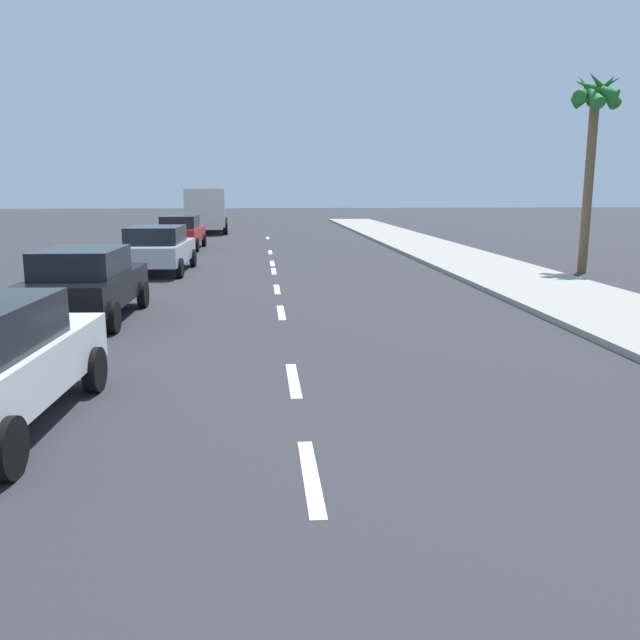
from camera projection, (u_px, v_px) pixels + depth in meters
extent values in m
plane|color=#2D2D33|center=(279.00, 299.00, 17.10)|extent=(160.00, 160.00, 0.00)
cube|color=#9E998E|center=(528.00, 282.00, 19.71)|extent=(3.60, 80.00, 0.14)
cube|color=white|center=(311.00, 476.00, 6.58)|extent=(0.16, 1.80, 0.01)
cube|color=white|center=(293.00, 380.00, 9.87)|extent=(0.16, 1.80, 0.01)
cube|color=white|center=(281.00, 312.00, 15.22)|extent=(0.16, 1.80, 0.01)
cube|color=white|center=(277.00, 289.00, 18.72)|extent=(0.16, 1.80, 0.01)
cube|color=white|center=(274.00, 271.00, 22.81)|extent=(0.16, 1.80, 0.01)
cube|color=white|center=(272.00, 263.00, 25.15)|extent=(0.16, 1.80, 0.01)
cube|color=white|center=(270.00, 252.00, 29.54)|extent=(0.16, 1.80, 0.01)
cube|color=white|center=(268.00, 238.00, 38.05)|extent=(0.16, 1.80, 0.01)
cylinder|color=black|center=(95.00, 370.00, 9.25)|extent=(0.21, 0.65, 0.64)
cylinder|color=black|center=(8.00, 448.00, 6.45)|extent=(0.21, 0.65, 0.64)
cube|color=black|center=(87.00, 288.00, 14.29)|extent=(1.93, 4.34, 0.64)
cube|color=black|center=(82.00, 262.00, 13.96)|extent=(1.65, 2.27, 0.56)
cylinder|color=black|center=(67.00, 295.00, 15.74)|extent=(0.20, 0.65, 0.64)
cylinder|color=black|center=(143.00, 294.00, 15.84)|extent=(0.20, 0.65, 0.64)
cylinder|color=black|center=(20.00, 319.00, 12.89)|extent=(0.20, 0.65, 0.64)
cylinder|color=black|center=(113.00, 317.00, 12.99)|extent=(0.20, 0.65, 0.64)
cube|color=#B7BABF|center=(158.00, 252.00, 22.43)|extent=(2.10, 4.65, 0.64)
cube|color=black|center=(156.00, 235.00, 22.09)|extent=(1.78, 2.44, 0.56)
cylinder|color=black|center=(140.00, 258.00, 23.97)|extent=(0.20, 0.65, 0.64)
cylinder|color=black|center=(193.00, 258.00, 24.07)|extent=(0.20, 0.65, 0.64)
cylinder|color=black|center=(119.00, 268.00, 20.93)|extent=(0.20, 0.65, 0.64)
cylinder|color=black|center=(180.00, 268.00, 21.03)|extent=(0.20, 0.65, 0.64)
cube|color=red|center=(181.00, 234.00, 30.95)|extent=(1.92, 4.28, 0.64)
cube|color=black|center=(180.00, 222.00, 30.62)|extent=(1.64, 2.25, 0.56)
cylinder|color=black|center=(168.00, 240.00, 32.38)|extent=(0.20, 0.65, 0.64)
cylinder|color=black|center=(204.00, 240.00, 32.48)|extent=(0.20, 0.65, 0.64)
cylinder|color=black|center=(157.00, 245.00, 29.57)|extent=(0.20, 0.65, 0.64)
cylinder|color=black|center=(197.00, 245.00, 29.67)|extent=(0.20, 0.65, 0.64)
cube|color=maroon|center=(207.00, 213.00, 44.24)|extent=(2.51, 2.45, 1.40)
cube|color=silver|center=(205.00, 207.00, 41.25)|extent=(2.59, 4.27, 2.30)
cylinder|color=black|center=(189.00, 224.00, 44.10)|extent=(0.32, 0.91, 0.90)
cylinder|color=black|center=(225.00, 224.00, 44.42)|extent=(0.32, 0.91, 0.90)
cylinder|color=black|center=(186.00, 228.00, 40.31)|extent=(0.32, 0.91, 0.90)
cylinder|color=black|center=(225.00, 227.00, 40.64)|extent=(0.32, 0.91, 0.90)
cylinder|color=brown|center=(589.00, 181.00, 21.79)|extent=(0.30, 0.30, 6.10)
cone|color=#1E6B28|center=(603.00, 90.00, 21.27)|extent=(0.54, 1.39, 1.09)
cone|color=#1E6B28|center=(597.00, 90.00, 21.44)|extent=(1.52, 1.27, 1.20)
cone|color=#1E6B28|center=(589.00, 90.00, 21.42)|extent=(1.48, 1.19, 1.04)
cone|color=#1E6B28|center=(589.00, 89.00, 21.19)|extent=(0.51, 1.65, 1.41)
cone|color=#1E6B28|center=(595.00, 88.00, 21.01)|extent=(1.43, 1.25, 1.10)
cone|color=#1E6B28|center=(603.00, 88.00, 21.01)|extent=(1.77, 1.22, 1.29)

